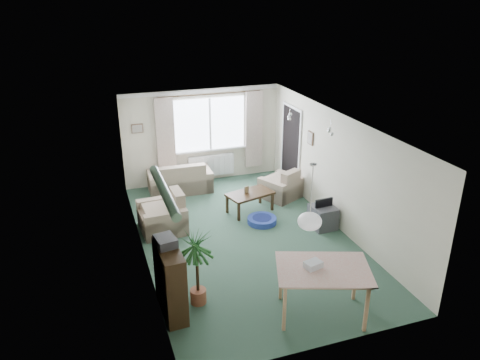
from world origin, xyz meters
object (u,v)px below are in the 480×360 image
object	(u,v)px
armchair_corner	(281,183)
dining_table	(322,292)
armchair_left	(162,212)
pet_bed	(262,220)
houseplant	(197,268)
sofa	(180,176)
coffee_table	(250,202)
bookshelf	(170,281)
tv_cube	(323,217)

from	to	relation	value
armchair_corner	dining_table	distance (m)	4.36
armchair_left	dining_table	distance (m)	3.93
pet_bed	houseplant	bearing A→B (deg)	-131.55
sofa	pet_bed	bearing A→B (deg)	121.62
coffee_table	dining_table	size ratio (longest dim) A/B	0.79
pet_bed	armchair_left	bearing A→B (deg)	169.42
armchair_corner	coffee_table	bearing A→B (deg)	0.40
sofa	armchair_left	bearing A→B (deg)	69.29
houseplant	dining_table	xyz separation A→B (m)	(1.71, -0.89, -0.24)
sofa	bookshelf	xyz separation A→B (m)	(-1.12, -4.54, 0.18)
tv_cube	pet_bed	xyz separation A→B (m)	(-1.14, 0.59, -0.18)
sofa	armchair_left	size ratio (longest dim) A/B	1.63
armchair_left	pet_bed	world-z (taller)	armchair_left
bookshelf	houseplant	xyz separation A→B (m)	(0.45, 0.08, 0.08)
sofa	bookshelf	distance (m)	4.68
coffee_table	pet_bed	bearing A→B (deg)	-84.79
armchair_corner	houseplant	size ratio (longest dim) A/B	0.64
coffee_table	tv_cube	bearing A→B (deg)	-45.04
houseplant	pet_bed	bearing A→B (deg)	48.45
coffee_table	bookshelf	size ratio (longest dim) A/B	0.90
dining_table	pet_bed	xyz separation A→B (m)	(0.25, 3.10, -0.34)
sofa	houseplant	world-z (taller)	houseplant
sofa	dining_table	xyz separation A→B (m)	(1.04, -5.35, 0.02)
houseplant	tv_cube	world-z (taller)	houseplant
sofa	pet_bed	distance (m)	2.61
armchair_corner	armchair_left	size ratio (longest dim) A/B	0.89
armchair_corner	dining_table	xyz separation A→B (m)	(-1.16, -4.20, 0.03)
dining_table	coffee_table	bearing A→B (deg)	87.06
armchair_corner	armchair_left	world-z (taller)	armchair_left
coffee_table	bookshelf	xyz separation A→B (m)	(-2.35, -2.90, 0.34)
coffee_table	dining_table	world-z (taller)	dining_table
coffee_table	pet_bed	world-z (taller)	coffee_table
coffee_table	houseplant	world-z (taller)	houseplant
sofa	houseplant	bearing A→B (deg)	83.31
sofa	pet_bed	world-z (taller)	sofa
coffee_table	dining_table	distance (m)	3.71
houseplant	sofa	bearing A→B (deg)	81.45
dining_table	tv_cube	xyz separation A→B (m)	(1.38, 2.51, -0.16)
houseplant	dining_table	distance (m)	1.94
houseplant	tv_cube	size ratio (longest dim) A/B	2.46
bookshelf	armchair_left	bearing A→B (deg)	79.87
sofa	pet_bed	size ratio (longest dim) A/B	2.44
dining_table	houseplant	bearing A→B (deg)	152.66
armchair_corner	pet_bed	size ratio (longest dim) A/B	1.33
sofa	coffee_table	world-z (taller)	sofa
armchair_left	tv_cube	xyz separation A→B (m)	(3.20, -0.97, -0.18)
armchair_corner	houseplant	distance (m)	4.39
bookshelf	tv_cube	bearing A→B (deg)	22.84
sofa	pet_bed	xyz separation A→B (m)	(1.29, -2.25, -0.32)
houseplant	pet_bed	xyz separation A→B (m)	(1.96, 2.21, -0.58)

